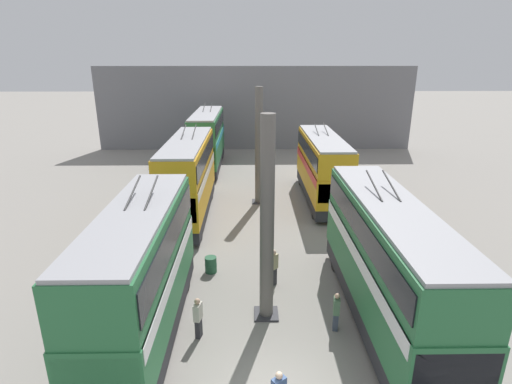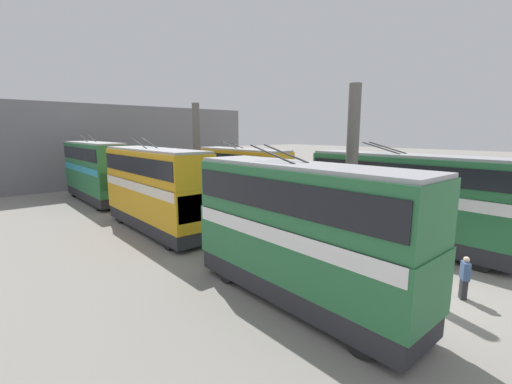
{
  "view_description": "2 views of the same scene",
  "coord_description": "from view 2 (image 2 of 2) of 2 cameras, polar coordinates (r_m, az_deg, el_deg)",
  "views": [
    {
      "loc": [
        -9.79,
        0.65,
        10.24
      ],
      "look_at": [
        12.8,
        0.29,
        2.59
      ],
      "focal_mm": 28.0,
      "sensor_mm": 36.0,
      "label": 1
    },
    {
      "loc": [
        -4.68,
        13.64,
        6.22
      ],
      "look_at": [
        11.89,
        -0.6,
        2.39
      ],
      "focal_mm": 24.0,
      "sensor_mm": 36.0,
      "label": 2
    }
  ],
  "objects": [
    {
      "name": "bus_left_far",
      "position": [
        29.83,
        -2.42,
        3.26
      ],
      "size": [
        10.37,
        2.54,
        5.45
      ],
      "color": "black",
      "rests_on": "ground_plane"
    },
    {
      "name": "ground_plane",
      "position": [
        15.7,
        28.69,
        -14.68
      ],
      "size": [
        240.0,
        240.0,
        0.0
      ],
      "primitive_type": "plane",
      "color": "gray"
    },
    {
      "name": "support_column_far",
      "position": [
        26.64,
        -9.78,
        5.14
      ],
      "size": [
        1.0,
        1.0,
        8.37
      ],
      "color": "#605B56",
      "rests_on": "ground_plane"
    },
    {
      "name": "depot_back_wall",
      "position": [
        43.28,
        -22.48,
        7.13
      ],
      "size": [
        0.5,
        36.0,
        9.33
      ],
      "color": "slate",
      "rests_on": "ground_plane"
    },
    {
      "name": "person_aisle_midway",
      "position": [
        18.85,
        9.92,
        -6.37
      ],
      "size": [
        0.46,
        0.47,
        1.83
      ],
      "rotation": [
        0.0,
        0.0,
        3.9
      ],
      "color": "#2D2D33",
      "rests_on": "ground_plane"
    },
    {
      "name": "person_aisle_foreground",
      "position": [
        15.34,
        31.43,
        -11.96
      ],
      "size": [
        0.44,
        0.48,
        1.67
      ],
      "rotation": [
        0.0,
        0.0,
        3.78
      ],
      "color": "#2D2D33",
      "rests_on": "ground_plane"
    },
    {
      "name": "bus_right_far",
      "position": [
        33.96,
        -25.3,
        3.63
      ],
      "size": [
        10.75,
        2.54,
        5.97
      ],
      "color": "black",
      "rests_on": "ground_plane"
    },
    {
      "name": "oil_drum",
      "position": [
        17.73,
        0.37,
        -9.19
      ],
      "size": [
        0.61,
        0.61,
        0.81
      ],
      "color": "#235638",
      "rests_on": "ground_plane"
    },
    {
      "name": "bus_left_near",
      "position": [
        20.57,
        23.59,
        -0.23
      ],
      "size": [
        11.23,
        2.54,
        5.66
      ],
      "color": "black",
      "rests_on": "ground_plane"
    },
    {
      "name": "bus_right_mid",
      "position": [
        22.2,
        -16.5,
        1.12
      ],
      "size": [
        10.23,
        2.54,
        5.85
      ],
      "color": "black",
      "rests_on": "ground_plane"
    },
    {
      "name": "bus_right_near",
      "position": [
        12.4,
        7.45,
        -5.59
      ],
      "size": [
        9.37,
        2.54,
        5.76
      ],
      "color": "black",
      "rests_on": "ground_plane"
    },
    {
      "name": "person_by_left_row",
      "position": [
        19.0,
        22.16,
        -7.22
      ],
      "size": [
        0.45,
        0.3,
        1.63
      ],
      "rotation": [
        0.0,
        0.0,
        4.55
      ],
      "color": "#384251",
      "rests_on": "ground_plane"
    },
    {
      "name": "support_column_near",
      "position": [
        16.52,
        15.55,
        2.06
      ],
      "size": [
        1.0,
        1.0,
        8.37
      ],
      "color": "#605B56",
      "rests_on": "ground_plane"
    },
    {
      "name": "person_by_right_row",
      "position": [
        14.45,
        13.51,
        -11.95
      ],
      "size": [
        0.46,
        0.33,
        1.7
      ],
      "rotation": [
        0.0,
        0.0,
        1.33
      ],
      "color": "#2D2D33",
      "rests_on": "ground_plane"
    }
  ]
}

